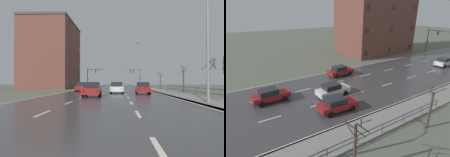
# 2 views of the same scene
# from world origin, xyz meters

# --- Properties ---
(ground_plane) EXTENTS (160.00, 160.00, 0.12)m
(ground_plane) POSITION_xyz_m (0.00, 48.00, -0.06)
(ground_plane) COLOR #5B6051
(traffic_signal_left) EXTENTS (5.42, 0.36, 5.57)m
(traffic_signal_left) POSITION_xyz_m (-6.85, 59.09, 3.72)
(traffic_signal_left) COLOR #38383A
(traffic_signal_left) RESTS_ON ground
(car_distant) EXTENTS (1.92, 4.15, 1.57)m
(car_distant) POSITION_xyz_m (-4.54, 30.97, 0.80)
(car_distant) COLOR maroon
(car_distant) RESTS_ON ground
(car_far_right) EXTENTS (1.95, 4.16, 1.57)m
(car_far_right) POSITION_xyz_m (-1.42, 19.28, 0.80)
(car_far_right) COLOR maroon
(car_far_right) RESTS_ON ground
(car_near_right) EXTENTS (1.87, 4.12, 1.57)m
(car_near_right) POSITION_xyz_m (1.56, 50.33, 0.80)
(car_near_right) COLOR silver
(car_near_right) RESTS_ON ground
(car_far_left) EXTENTS (1.86, 4.11, 1.57)m
(car_far_left) POSITION_xyz_m (1.13, 26.07, 0.80)
(car_far_left) COLOR silver
(car_far_left) RESTS_ON ground
(car_mid_centre) EXTENTS (2.02, 4.19, 1.57)m
(car_mid_centre) POSITION_xyz_m (4.52, 24.55, 0.80)
(car_mid_centre) COLOR maroon
(car_mid_centre) RESTS_ON ground
(brick_building) EXTENTS (10.86, 16.84, 16.11)m
(brick_building) POSITION_xyz_m (-14.93, 47.80, 8.07)
(brick_building) COLOR brown
(brick_building) RESTS_ON ground
(bare_tree_near) EXTENTS (1.41, 1.76, 4.30)m
(bare_tree_near) POSITION_xyz_m (11.69, 21.32, 2.17)
(bare_tree_near) COLOR #423328
(bare_tree_near) RESTS_ON ground
(bare_tree_mid) EXTENTS (1.28, 1.16, 4.18)m
(bare_tree_mid) POSITION_xyz_m (11.41, 29.79, 1.96)
(bare_tree_mid) COLOR #423328
(bare_tree_mid) RESTS_ON ground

